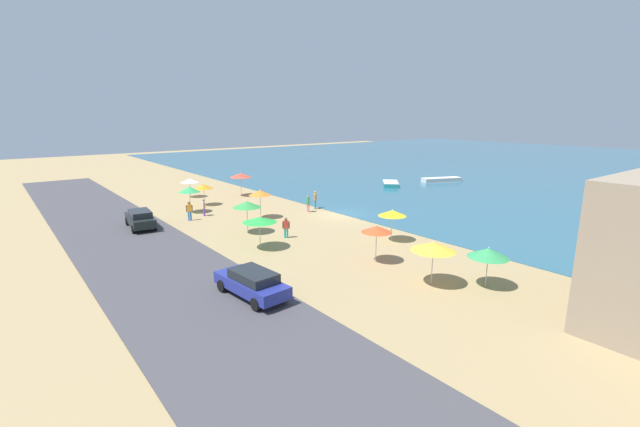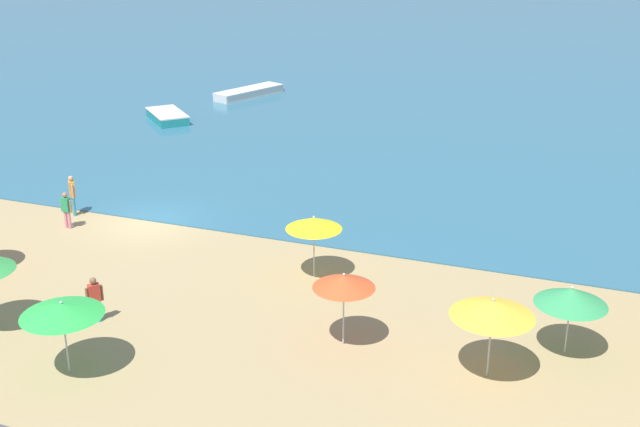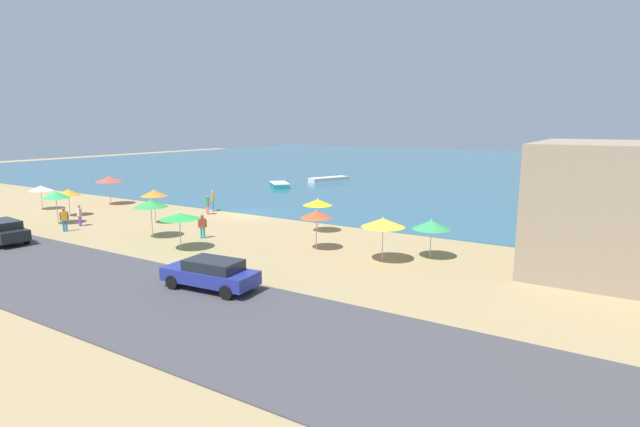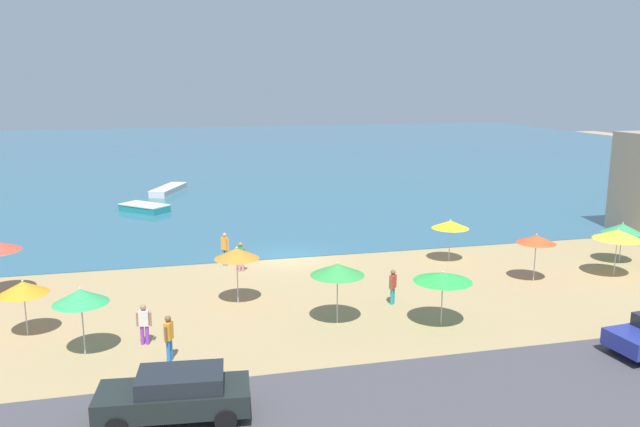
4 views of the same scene
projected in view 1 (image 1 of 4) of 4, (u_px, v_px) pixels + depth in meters
ground_plane at (343, 215)px, 39.60m from camera, size 160.00×160.00×0.00m
sea at (587, 169)px, 72.58m from camera, size 150.00×110.00×0.05m
coastal_road at (141, 252)px, 28.80m from camera, size 80.00×8.00×0.06m
beach_umbrella_0 at (488, 253)px, 22.63m from camera, size 2.16×2.16×2.25m
beach_umbrella_1 at (189, 189)px, 39.95m from camera, size 1.96×1.96×2.56m
beach_umbrella_2 at (241, 175)px, 48.22m from camera, size 2.41×2.41×2.67m
beach_umbrella_3 at (259, 220)px, 29.19m from camera, size 2.37×2.37×2.30m
beach_umbrella_4 at (392, 213)px, 30.95m from camera, size 2.04×2.04×2.38m
beach_umbrella_5 at (433, 246)px, 22.86m from camera, size 2.41×2.41×2.49m
beach_umbrella_6 at (247, 204)px, 32.98m from camera, size 2.21×2.21×2.60m
beach_umbrella_7 at (204, 186)px, 43.31m from camera, size 1.88×1.88×2.26m
beach_umbrella_8 at (377, 229)px, 26.43m from camera, size 1.91×1.91×2.42m
beach_umbrella_9 at (260, 193)px, 37.80m from camera, size 1.98×1.98×2.62m
beach_umbrella_10 at (190, 181)px, 47.52m from camera, size 1.96×1.96×2.17m
bather_0 at (286, 227)px, 31.96m from camera, size 0.40×0.46×1.59m
bather_1 at (315, 199)px, 41.77m from camera, size 0.41×0.45×1.81m
bather_2 at (308, 203)px, 40.46m from camera, size 0.57×0.24×1.59m
bather_3 at (204, 206)px, 38.92m from camera, size 0.56×0.28×1.58m
bather_4 at (189, 210)px, 37.20m from camera, size 0.35×0.53×1.69m
parked_car_0 at (140, 219)px, 34.60m from camera, size 4.51×2.16×1.47m
parked_car_1 at (252, 282)px, 21.53m from camera, size 4.62×2.16×1.40m
skiff_nearshore at (442, 180)px, 58.50m from camera, size 3.44×5.87×0.57m
skiff_offshore at (391, 184)px, 55.09m from camera, size 3.96×3.89×0.57m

